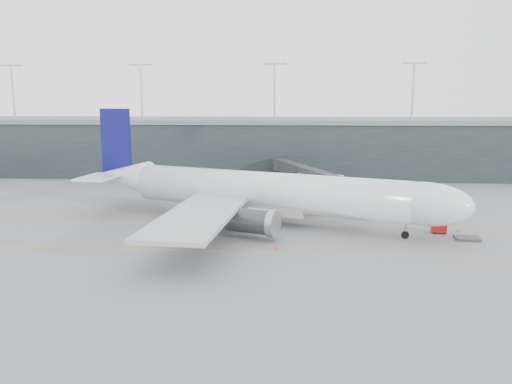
{
  "coord_description": "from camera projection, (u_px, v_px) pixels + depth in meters",
  "views": [
    {
      "loc": [
        9.17,
        -83.01,
        19.23
      ],
      "look_at": [
        3.73,
        -4.0,
        5.16
      ],
      "focal_mm": 35.0,
      "sensor_mm": 36.0,
      "label": 1
    }
  ],
  "objects": [
    {
      "name": "cone_wing_port",
      "position": [
        293.0,
        204.0,
        95.03
      ],
      "size": [
        0.48,
        0.48,
        0.76
      ],
      "primitive_type": "cone",
      "color": "#CE500B",
      "rests_on": "ground"
    },
    {
      "name": "gse_cart",
      "position": [
        439.0,
        228.0,
        74.87
      ],
      "size": [
        2.3,
        1.62,
        1.47
      ],
      "rotation": [
        0.0,
        0.0,
        -0.12
      ],
      "color": "#A90D0C",
      "rests_on": "ground"
    },
    {
      "name": "uld_a",
      "position": [
        219.0,
        200.0,
        96.53
      ],
      "size": [
        2.22,
        2.03,
        1.64
      ],
      "rotation": [
        0.0,
        0.0,
        0.4
      ],
      "color": "#343539",
      "rests_on": "ground"
    },
    {
      "name": "terminal",
      "position": [
        258.0,
        145.0,
        141.15
      ],
      "size": [
        240.0,
        36.0,
        29.0
      ],
      "color": "black",
      "rests_on": "ground"
    },
    {
      "name": "taxiline_lead_main",
      "position": [
        270.0,
        196.0,
        104.82
      ],
      "size": [
        0.25,
        60.0,
        0.02
      ],
      "primitive_type": "cube",
      "color": "#C39812",
      "rests_on": "ground"
    },
    {
      "name": "uld_b",
      "position": [
        229.0,
        200.0,
        96.2
      ],
      "size": [
        2.21,
        2.01,
        1.64
      ],
      "rotation": [
        0.0,
        0.0,
        -0.39
      ],
      "color": "#343539",
      "rests_on": "ground"
    },
    {
      "name": "jet_bridge",
      "position": [
        320.0,
        174.0,
        105.43
      ],
      "size": [
        17.18,
        43.1,
        6.05
      ],
      "rotation": [
        0.0,
        0.0,
        0.37
      ],
      "color": "#2B2B30",
      "rests_on": "ground"
    },
    {
      "name": "cone_tail",
      "position": [
        173.0,
        228.0,
        76.93
      ],
      "size": [
        0.45,
        0.45,
        0.72
      ],
      "primitive_type": "cone",
      "color": "#D1570B",
      "rests_on": "ground"
    },
    {
      "name": "ground",
      "position": [
        236.0,
        217.0,
        85.52
      ],
      "size": [
        320.0,
        320.0,
        0.0
      ],
      "primitive_type": "plane",
      "color": "#5A5A5F",
      "rests_on": "ground"
    },
    {
      "name": "main_aircraft",
      "position": [
        263.0,
        192.0,
        80.47
      ],
      "size": [
        63.06,
        58.24,
        18.35
      ],
      "rotation": [
        0.0,
        0.0,
        -0.36
      ],
      "color": "silver",
      "rests_on": "ground"
    },
    {
      "name": "uld_c",
      "position": [
        237.0,
        200.0,
        95.82
      ],
      "size": [
        2.37,
        2.1,
        1.81
      ],
      "rotation": [
        0.0,
        0.0,
        0.29
      ],
      "color": "#343539",
      "rests_on": "ground"
    },
    {
      "name": "cone_wing_stbd",
      "position": [
        277.0,
        247.0,
        66.44
      ],
      "size": [
        0.48,
        0.48,
        0.77
      ],
      "primitive_type": "cone",
      "color": "#D33D0B",
      "rests_on": "ground"
    },
    {
      "name": "cone_nose",
      "position": [
        458.0,
        230.0,
        75.46
      ],
      "size": [
        0.4,
        0.4,
        0.63
      ],
      "primitive_type": "cone",
      "color": "#F63E0D",
      "rests_on": "ground"
    },
    {
      "name": "taxiline_b",
      "position": [
        220.0,
        251.0,
        65.87
      ],
      "size": [
        160.0,
        0.25,
        0.02
      ],
      "primitive_type": "cube",
      "color": "#C39812",
      "rests_on": "ground"
    },
    {
      "name": "taxiline_a",
      "position": [
        233.0,
        223.0,
        81.58
      ],
      "size": [
        160.0,
        0.25,
        0.02
      ],
      "primitive_type": "cube",
      "color": "#C39812",
      "rests_on": "ground"
    },
    {
      "name": "baggage_dolly",
      "position": [
        467.0,
        238.0,
        71.48
      ],
      "size": [
        3.58,
        2.97,
        0.34
      ],
      "primitive_type": "cube",
      "rotation": [
        0.0,
        0.0,
        -0.09
      ],
      "color": "#353439",
      "rests_on": "ground"
    }
  ]
}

